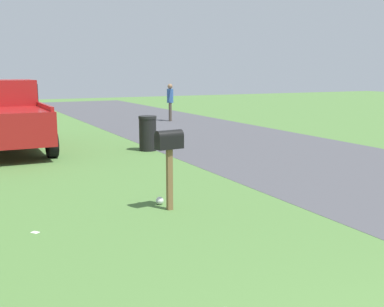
{
  "coord_description": "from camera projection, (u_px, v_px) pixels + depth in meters",
  "views": [
    {
      "loc": [
        -0.91,
        3.03,
        2.38
      ],
      "look_at": [
        5.73,
        -0.27,
        1.08
      ],
      "focal_mm": 44.63,
      "sensor_mm": 36.0,
      "label": 1
    }
  ],
  "objects": [
    {
      "name": "pedestrian",
      "position": [
        170.0,
        99.0,
        22.44
      ],
      "size": [
        0.46,
        0.33,
        1.75
      ],
      "rotation": [
        0.0,
        0.0,
        1.18
      ],
      "color": "#4C4238",
      "rests_on": "ground"
    },
    {
      "name": "trash_bin",
      "position": [
        148.0,
        133.0,
        14.23
      ],
      "size": [
        0.54,
        0.54,
        1.04
      ],
      "color": "black",
      "rests_on": "ground"
    },
    {
      "name": "litter_bag_midfield_a",
      "position": [
        160.0,
        201.0,
        8.56
      ],
      "size": [
        0.14,
        0.14,
        0.14
      ],
      "primitive_type": "sphere",
      "color": "silver",
      "rests_on": "ground"
    },
    {
      "name": "pickup_truck",
      "position": [
        7.0,
        113.0,
        14.32
      ],
      "size": [
        5.39,
        2.1,
        2.09
      ],
      "rotation": [
        0.0,
        0.0,
        0.0
      ],
      "color": "maroon",
      "rests_on": "ground"
    },
    {
      "name": "litter_wrapper_midfield_b",
      "position": [
        35.0,
        232.0,
        7.08
      ],
      "size": [
        0.15,
        0.14,
        0.01
      ],
      "primitive_type": "cube",
      "rotation": [
        0.0,
        0.0,
        0.65
      ],
      "color": "silver",
      "rests_on": "ground"
    },
    {
      "name": "mailbox",
      "position": [
        169.0,
        147.0,
        8.06
      ],
      "size": [
        0.25,
        0.49,
        1.39
      ],
      "rotation": [
        0.0,
        0.0,
        0.12
      ],
      "color": "brown",
      "rests_on": "ground"
    }
  ]
}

